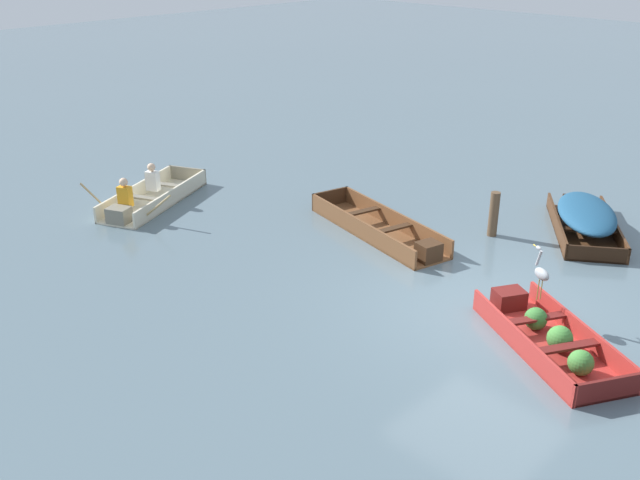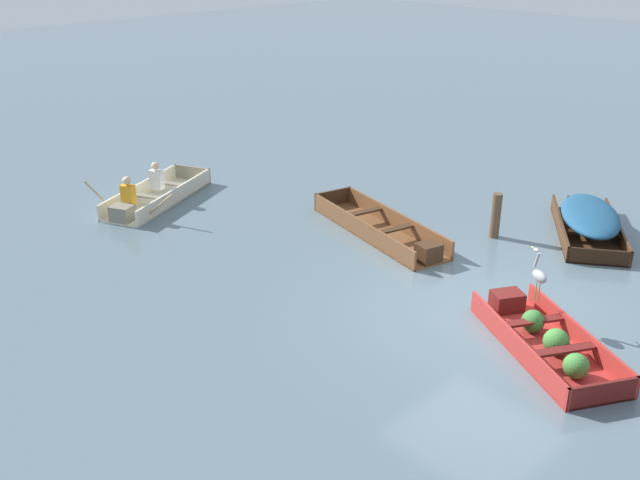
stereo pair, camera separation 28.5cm
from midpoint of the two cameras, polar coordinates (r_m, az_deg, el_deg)
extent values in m
plane|color=slate|center=(11.99, 12.78, -5.44)|extent=(80.00, 80.00, 0.00)
cube|color=#AD2D28|center=(11.19, 17.14, -8.14)|extent=(2.29, 2.93, 0.04)
cube|color=#AD2D28|center=(10.86, 14.93, -7.93)|extent=(1.40, 2.43, 0.35)
cube|color=#AD2D28|center=(11.38, 19.43, -6.99)|extent=(1.40, 2.43, 0.35)
cube|color=maroon|center=(10.20, 21.31, -11.12)|extent=(0.96, 0.57, 0.35)
cube|color=maroon|center=(11.97, 14.21, -4.60)|extent=(0.60, 0.55, 0.32)
cube|color=maroon|center=(11.36, 16.18, -6.07)|extent=(0.93, 0.62, 0.04)
cube|color=maroon|center=(10.78, 18.46, -8.12)|extent=(0.93, 0.62, 0.04)
sphere|color=#387533|center=(11.46, 16.19, -6.07)|extent=(0.35, 0.35, 0.35)
sphere|color=#428438|center=(11.02, 17.93, -7.50)|extent=(0.38, 0.38, 0.38)
sphere|color=#428438|center=(10.56, 19.41, -9.24)|extent=(0.36, 0.36, 0.36)
cube|color=#4C2D19|center=(15.47, 19.85, 0.62)|extent=(3.04, 2.60, 0.04)
cube|color=#4C2D19|center=(15.33, 17.90, 1.24)|extent=(2.42, 1.69, 0.32)
cube|color=#4C2D19|center=(15.54, 21.91, 0.94)|extent=(2.42, 1.69, 0.32)
cube|color=black|center=(14.13, 20.76, -1.11)|extent=(0.70, 0.98, 0.32)
cube|color=black|center=(16.59, 19.29, 2.81)|extent=(0.59, 0.63, 0.28)
cube|color=black|center=(15.80, 19.73, 1.95)|extent=(0.73, 0.96, 0.04)
cube|color=black|center=(15.00, 20.20, 0.74)|extent=(0.73, 0.96, 0.04)
ellipsoid|color=navy|center=(15.33, 20.06, 2.02)|extent=(2.58, 2.25, 0.38)
cube|color=brown|center=(14.57, 4.01, 0.63)|extent=(1.74, 3.69, 0.04)
cube|color=brown|center=(14.75, 5.42, 1.61)|extent=(0.88, 3.49, 0.39)
cube|color=brown|center=(14.27, 2.60, 0.91)|extent=(0.88, 3.49, 0.39)
cube|color=#3F2716|center=(15.86, 0.31, 3.33)|extent=(0.92, 0.27, 0.39)
cube|color=#3F2716|center=(13.34, 8.06, -0.91)|extent=(0.49, 0.45, 0.35)
cube|color=#3F2716|center=(14.07, 5.32, 0.92)|extent=(0.85, 0.35, 0.04)
cube|color=#3F2716|center=(14.87, 2.84, 2.28)|extent=(0.85, 0.35, 0.04)
cube|color=beige|center=(16.64, -13.56, 3.00)|extent=(3.21, 2.19, 0.04)
cube|color=beige|center=(16.33, -12.21, 3.36)|extent=(2.81, 1.33, 0.37)
cube|color=beige|center=(16.84, -14.98, 3.70)|extent=(2.81, 1.33, 0.37)
cube|color=gray|center=(17.78, -11.01, 5.15)|extent=(0.46, 0.93, 0.37)
cube|color=gray|center=(15.54, -16.29, 1.94)|extent=(0.51, 0.56, 0.33)
cube|color=gray|center=(16.19, -14.52, 3.30)|extent=(0.52, 0.88, 0.04)
cube|color=gray|center=(16.91, -12.81, 4.35)|extent=(0.52, 0.88, 0.04)
cube|color=white|center=(16.47, -13.73, 4.62)|extent=(0.28, 0.33, 0.44)
sphere|color=beige|center=(16.37, -13.84, 5.68)|extent=(0.18, 0.18, 0.18)
cube|color=orange|center=(15.64, -15.83, 3.37)|extent=(0.28, 0.33, 0.44)
sphere|color=beige|center=(15.54, -15.96, 4.47)|extent=(0.18, 0.18, 0.18)
cylinder|color=tan|center=(15.24, -13.32, 2.71)|extent=(0.31, 0.60, 0.55)
cylinder|color=tan|center=(16.14, -18.13, 3.34)|extent=(0.31, 0.60, 0.55)
cylinder|color=olive|center=(11.50, 16.37, -3.84)|extent=(0.02, 0.02, 0.35)
cylinder|color=olive|center=(11.53, 16.61, -3.79)|extent=(0.02, 0.02, 0.35)
ellipsoid|color=#93999E|center=(11.40, 16.64, -2.63)|extent=(0.27, 0.35, 0.18)
cylinder|color=#93999E|center=(11.39, 16.43, -1.39)|extent=(0.09, 0.12, 0.28)
ellipsoid|color=#93999E|center=(11.36, 16.41, -0.62)|extent=(0.10, 0.13, 0.06)
cone|color=gold|center=(11.42, 16.18, -0.47)|extent=(0.07, 0.10, 0.02)
cylinder|color=brown|center=(14.65, 13.19, 2.03)|extent=(0.19, 0.19, 0.92)
camera|label=1|loc=(0.14, -90.61, -0.27)|focal=40.00mm
camera|label=2|loc=(0.14, 89.39, 0.27)|focal=40.00mm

